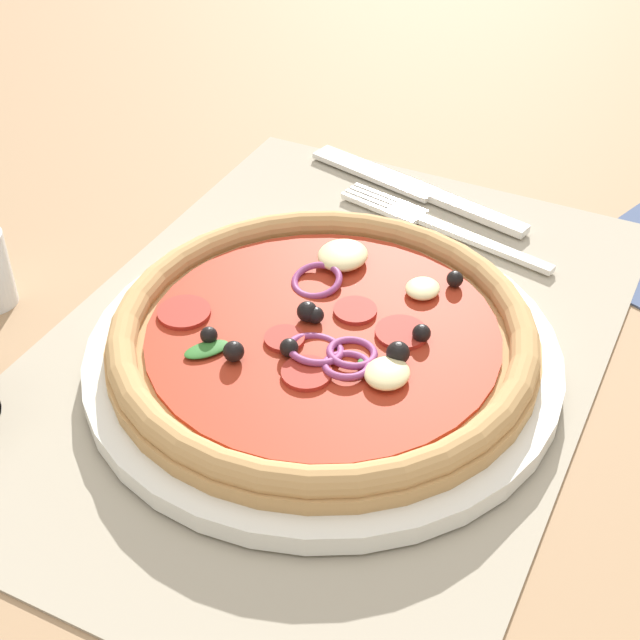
{
  "coord_description": "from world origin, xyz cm",
  "views": [
    {
      "loc": [
        -41.79,
        -20.24,
        39.19
      ],
      "look_at": [
        -0.56,
        0.0,
        2.7
      ],
      "focal_mm": 52.75,
      "sensor_mm": 36.0,
      "label": 1
    }
  ],
  "objects_px": {
    "pizza": "(324,335)",
    "knife": "(414,188)",
    "plate": "(323,356)",
    "fork": "(433,223)"
  },
  "relations": [
    {
      "from": "plate",
      "to": "knife",
      "type": "height_order",
      "value": "plate"
    },
    {
      "from": "pizza",
      "to": "knife",
      "type": "xyz_separation_m",
      "value": [
        0.22,
        0.03,
        -0.02
      ]
    },
    {
      "from": "fork",
      "to": "knife",
      "type": "height_order",
      "value": "knife"
    },
    {
      "from": "pizza",
      "to": "knife",
      "type": "height_order",
      "value": "pizza"
    },
    {
      "from": "plate",
      "to": "pizza",
      "type": "distance_m",
      "value": 0.02
    },
    {
      "from": "plate",
      "to": "knife",
      "type": "bearing_deg",
      "value": 7.02
    },
    {
      "from": "plate",
      "to": "pizza",
      "type": "height_order",
      "value": "pizza"
    },
    {
      "from": "pizza",
      "to": "knife",
      "type": "distance_m",
      "value": 0.22
    },
    {
      "from": "pizza",
      "to": "knife",
      "type": "bearing_deg",
      "value": 7.06
    },
    {
      "from": "plate",
      "to": "pizza",
      "type": "relative_size",
      "value": 1.11
    }
  ]
}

